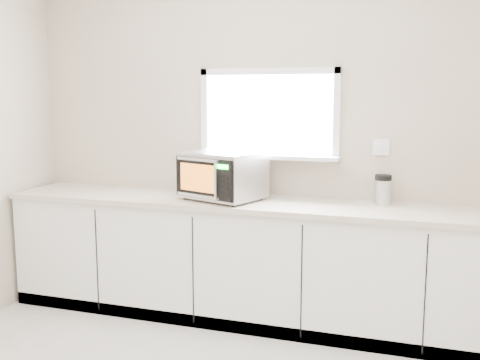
% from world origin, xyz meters
% --- Properties ---
extents(back_wall, '(4.00, 0.17, 2.70)m').
position_xyz_m(back_wall, '(0.00, 2.00, 1.36)').
color(back_wall, beige).
rests_on(back_wall, ground).
extents(cabinets, '(3.92, 0.60, 0.88)m').
position_xyz_m(cabinets, '(0.00, 1.70, 0.44)').
color(cabinets, white).
rests_on(cabinets, ground).
extents(countertop, '(3.92, 0.64, 0.04)m').
position_xyz_m(countertop, '(0.00, 1.69, 0.90)').
color(countertop, beige).
rests_on(countertop, cabinets).
extents(microwave, '(0.67, 0.59, 0.36)m').
position_xyz_m(microwave, '(-0.27, 1.69, 1.11)').
color(microwave, black).
rests_on(microwave, countertop).
extents(knife_block, '(0.13, 0.23, 0.32)m').
position_xyz_m(knife_block, '(-0.34, 1.67, 1.06)').
color(knife_block, '#472A19').
rests_on(knife_block, countertop).
extents(cutting_board, '(0.31, 0.07, 0.31)m').
position_xyz_m(cutting_board, '(-0.55, 1.94, 1.07)').
color(cutting_board, '#A76C40').
rests_on(cutting_board, countertop).
extents(coffee_grinder, '(0.14, 0.14, 0.21)m').
position_xyz_m(coffee_grinder, '(0.88, 1.88, 1.03)').
color(coffee_grinder, '#B7B9BE').
rests_on(coffee_grinder, countertop).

